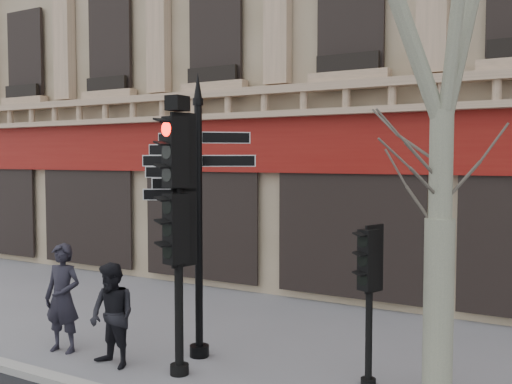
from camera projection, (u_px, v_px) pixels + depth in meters
ground at (231, 380)px, 8.44m from camera, size 80.00×80.00×0.00m
fingerpost at (198, 167)px, 9.27m from camera, size 2.46×2.46×4.67m
traffic_signal_main at (178, 200)px, 8.50m from camera, size 0.53×0.43×4.20m
traffic_signal_secondary at (369, 277)px, 8.13m from camera, size 0.45×0.38×2.28m
pedestrian_a at (63, 298)px, 9.65m from camera, size 0.74×0.56×1.84m
pedestrian_b at (112, 315)px, 8.93m from camera, size 0.87×0.72×1.64m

